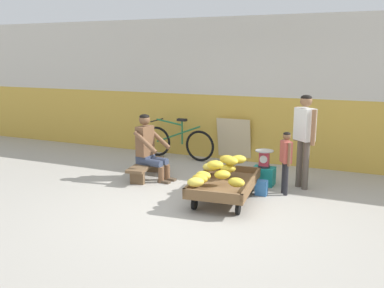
% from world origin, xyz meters
% --- Properties ---
extents(ground_plane, '(80.00, 80.00, 0.00)m').
position_xyz_m(ground_plane, '(0.00, 0.00, 0.00)').
color(ground_plane, '#A39E93').
extents(back_wall, '(16.00, 0.30, 2.88)m').
position_xyz_m(back_wall, '(0.00, 3.15, 1.44)').
color(back_wall, gold).
rests_on(back_wall, ground).
extents(banana_cart, '(0.97, 1.51, 0.36)m').
position_xyz_m(banana_cart, '(0.23, 0.60, 0.24)').
color(banana_cart, brown).
rests_on(banana_cart, ground).
extents(banana_pile, '(0.89, 1.24, 0.27)m').
position_xyz_m(banana_pile, '(0.13, 0.59, 0.47)').
color(banana_pile, gold).
rests_on(banana_pile, banana_cart).
extents(low_bench, '(0.45, 1.13, 0.27)m').
position_xyz_m(low_bench, '(-1.45, 1.15, 0.20)').
color(low_bench, brown).
rests_on(low_bench, ground).
extents(vendor_seated, '(0.71, 0.53, 1.14)m').
position_xyz_m(vendor_seated, '(-1.36, 1.14, 0.57)').
color(vendor_seated, brown).
rests_on(vendor_seated, ground).
extents(plastic_crate, '(0.36, 0.28, 0.30)m').
position_xyz_m(plastic_crate, '(0.57, 1.59, 0.15)').
color(plastic_crate, '#19847F').
rests_on(plastic_crate, ground).
extents(weighing_scale, '(0.30, 0.30, 0.29)m').
position_xyz_m(weighing_scale, '(0.57, 1.59, 0.45)').
color(weighing_scale, '#28282D').
rests_on(weighing_scale, plastic_crate).
extents(bicycle_near_left, '(1.66, 0.48, 0.86)m').
position_xyz_m(bicycle_near_left, '(-1.54, 2.66, 0.35)').
color(bicycle_near_left, black).
rests_on(bicycle_near_left, ground).
extents(sign_board, '(0.70, 0.20, 0.89)m').
position_xyz_m(sign_board, '(-0.40, 2.94, 0.44)').
color(sign_board, '#C6B289').
rests_on(sign_board, ground).
extents(customer_adult, '(0.38, 0.36, 1.53)m').
position_xyz_m(customer_adult, '(1.19, 1.66, 0.95)').
color(customer_adult, brown).
rests_on(customer_adult, ground).
extents(customer_child, '(0.22, 0.28, 0.99)m').
position_xyz_m(customer_child, '(1.00, 1.23, 0.61)').
color(customer_child, '#232328').
rests_on(customer_child, ground).
extents(shopping_bag, '(0.18, 0.12, 0.24)m').
position_xyz_m(shopping_bag, '(0.68, 1.04, 0.12)').
color(shopping_bag, '#3370B7').
rests_on(shopping_bag, ground).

